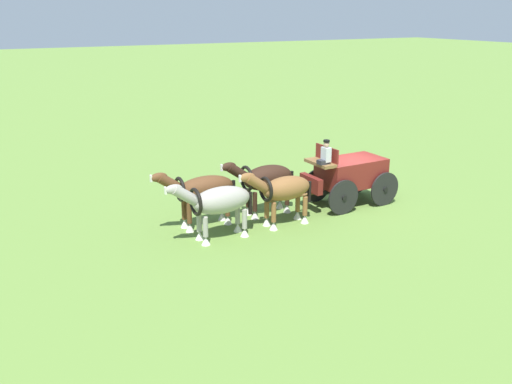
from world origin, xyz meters
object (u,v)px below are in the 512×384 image
(show_wagon, at_px, (348,174))
(draft_horse_lead_off, at_px, (202,190))
(draft_horse_rear_near, at_px, (283,190))
(draft_horse_rear_off, at_px, (265,179))
(draft_horse_lead_near, at_px, (218,202))

(show_wagon, bearing_deg, draft_horse_lead_off, -4.90)
(show_wagon, distance_m, draft_horse_lead_off, 6.15)
(draft_horse_rear_near, distance_m, draft_horse_rear_off, 1.30)
(show_wagon, height_order, draft_horse_rear_off, show_wagon)
(draft_horse_lead_near, bearing_deg, show_wagon, -172.75)
(show_wagon, bearing_deg, draft_horse_rear_near, 11.63)
(draft_horse_rear_off, xyz_separation_m, draft_horse_lead_off, (2.62, 0.06, -0.01))
(show_wagon, relative_size, draft_horse_rear_off, 1.81)
(draft_horse_rear_off, bearing_deg, show_wagon, 170.61)
(draft_horse_rear_off, relative_size, draft_horse_lead_near, 0.98)
(draft_horse_rear_off, bearing_deg, draft_horse_lead_off, 1.22)
(show_wagon, height_order, draft_horse_lead_near, show_wagon)
(show_wagon, height_order, draft_horse_rear_near, show_wagon)
(draft_horse_rear_near, bearing_deg, draft_horse_lead_off, -25.33)
(draft_horse_rear_near, relative_size, draft_horse_lead_near, 0.94)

